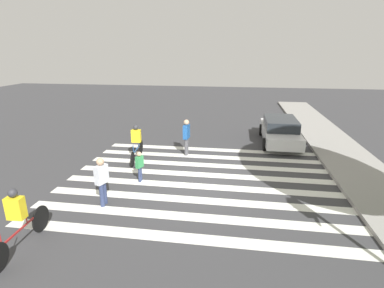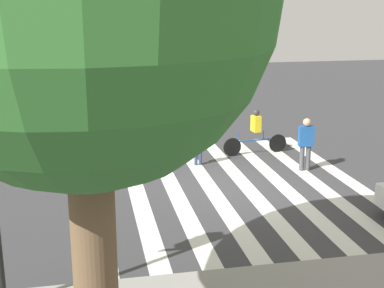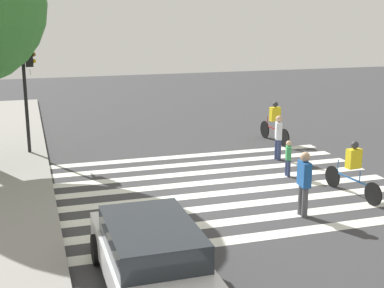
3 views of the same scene
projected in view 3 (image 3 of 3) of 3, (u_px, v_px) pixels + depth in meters
ground_plane at (227, 186)px, 15.99m from camera, size 60.00×60.00×0.00m
sidewalk_curb at (7, 206)px, 14.17m from camera, size 36.00×2.50×0.14m
crosswalk_stripes at (227, 186)px, 15.99m from camera, size 7.82×10.00×0.01m
traffic_light at (28, 73)px, 18.77m from camera, size 0.60×0.50×4.26m
pedestrian_child_with_backpack at (278, 135)px, 18.72m from camera, size 0.48×0.33×1.58m
pedestrian_adult_yellow_jacket at (288, 156)px, 16.85m from camera, size 0.35×0.25×1.16m
pedestrian_adult_blue_shirt at (304, 180)px, 13.46m from camera, size 0.49×0.26×1.69m
cyclist_mid_street at (275, 121)px, 21.26m from camera, size 2.35×0.41×1.65m
cyclist_near_curb at (353, 167)px, 14.98m from camera, size 2.37×0.42×1.60m
car_parked_dark_suv at (152, 256)px, 9.85m from camera, size 4.52×1.88×1.33m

